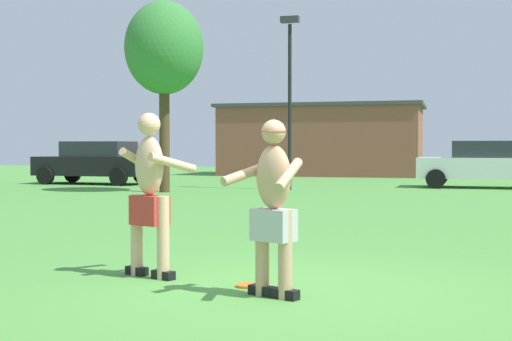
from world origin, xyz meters
The scene contains 9 objects.
ground_plane centered at (0.00, 0.00, 0.00)m, with size 80.00×80.00×0.00m, color #4C8E3D.
player_with_cap centered at (-0.09, -0.31, 0.90)m, with size 0.72×0.72×1.64m.
player_in_red centered at (-1.59, 0.33, 0.93)m, with size 0.78×0.76×1.74m.
frisbee centered at (-0.44, 0.10, 0.01)m, with size 0.24×0.24×0.03m, color orange.
car_white_mid_lot centered at (2.54, 18.52, 0.82)m, with size 4.35×2.13×1.58m.
car_black_far_end centered at (-11.32, 17.32, 0.82)m, with size 4.38×2.18×1.58m.
lamp_post centered at (-3.57, 15.77, 3.42)m, with size 0.60×0.24×5.55m.
outbuilding_behind_lot centered at (-4.68, 27.87, 1.72)m, with size 9.75×5.05×3.42m.
tree_behind_players centered at (-6.98, 13.57, 4.33)m, with size 2.39×2.39×5.80m.
Camera 1 is at (1.50, -6.64, 1.39)m, focal length 50.12 mm.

